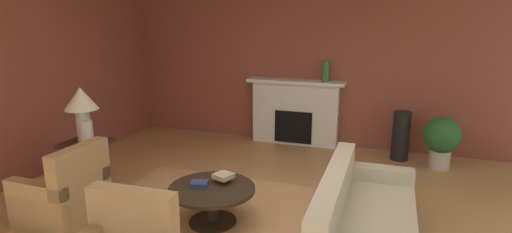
{
  "coord_description": "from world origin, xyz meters",
  "views": [
    {
      "loc": [
        1.4,
        -3.96,
        2.35
      ],
      "look_at": [
        -0.39,
        1.18,
        1.0
      ],
      "focal_mm": 28.28,
      "sensor_mm": 36.0,
      "label": 1
    }
  ],
  "objects_px": {
    "coffee_table": "(212,196)",
    "side_table": "(88,162)",
    "vase_on_side_table": "(87,133)",
    "vase_tall_corner": "(401,136)",
    "potted_plant": "(442,139)",
    "table_lamp": "(81,104)",
    "armchair_near_window": "(64,196)",
    "sofa": "(363,229)",
    "vase_mantel_right": "(326,72)",
    "fireplace": "(295,114)"
  },
  "relations": [
    {
      "from": "coffee_table",
      "to": "side_table",
      "type": "height_order",
      "value": "side_table"
    },
    {
      "from": "side_table",
      "to": "vase_on_side_table",
      "type": "bearing_deg",
      "value": -38.66
    },
    {
      "from": "vase_tall_corner",
      "to": "potted_plant",
      "type": "relative_size",
      "value": 1.0
    },
    {
      "from": "table_lamp",
      "to": "vase_tall_corner",
      "type": "bearing_deg",
      "value": 33.53
    },
    {
      "from": "coffee_table",
      "to": "potted_plant",
      "type": "xyz_separation_m",
      "value": [
        2.66,
        2.79,
        0.16
      ]
    },
    {
      "from": "armchair_near_window",
      "to": "sofa",
      "type": "bearing_deg",
      "value": 6.65
    },
    {
      "from": "armchair_near_window",
      "to": "coffee_table",
      "type": "xyz_separation_m",
      "value": [
        1.67,
        0.5,
        0.03
      ]
    },
    {
      "from": "armchair_near_window",
      "to": "coffee_table",
      "type": "bearing_deg",
      "value": 16.68
    },
    {
      "from": "vase_mantel_right",
      "to": "vase_on_side_table",
      "type": "bearing_deg",
      "value": -130.14
    },
    {
      "from": "coffee_table",
      "to": "vase_mantel_right",
      "type": "height_order",
      "value": "vase_mantel_right"
    },
    {
      "from": "coffee_table",
      "to": "side_table",
      "type": "bearing_deg",
      "value": 171.58
    },
    {
      "from": "armchair_near_window",
      "to": "table_lamp",
      "type": "xyz_separation_m",
      "value": [
        -0.36,
        0.8,
        0.92
      ]
    },
    {
      "from": "vase_tall_corner",
      "to": "side_table",
      "type": "bearing_deg",
      "value": -146.47
    },
    {
      "from": "coffee_table",
      "to": "vase_tall_corner",
      "type": "distance_m",
      "value": 3.65
    },
    {
      "from": "fireplace",
      "to": "sofa",
      "type": "height_order",
      "value": "fireplace"
    },
    {
      "from": "table_lamp",
      "to": "fireplace",
      "type": "bearing_deg",
      "value": 53.87
    },
    {
      "from": "vase_tall_corner",
      "to": "vase_mantel_right",
      "type": "bearing_deg",
      "value": 169.44
    },
    {
      "from": "vase_on_side_table",
      "to": "potted_plant",
      "type": "distance_m",
      "value": 5.25
    },
    {
      "from": "side_table",
      "to": "vase_mantel_right",
      "type": "height_order",
      "value": "vase_mantel_right"
    },
    {
      "from": "fireplace",
      "to": "vase_mantel_right",
      "type": "height_order",
      "value": "vase_mantel_right"
    },
    {
      "from": "coffee_table",
      "to": "vase_tall_corner",
      "type": "relative_size",
      "value": 1.2
    },
    {
      "from": "fireplace",
      "to": "vase_mantel_right",
      "type": "xyz_separation_m",
      "value": [
        0.55,
        -0.05,
        0.83
      ]
    },
    {
      "from": "coffee_table",
      "to": "fireplace",
      "type": "bearing_deg",
      "value": 87.1
    },
    {
      "from": "potted_plant",
      "to": "vase_on_side_table",
      "type": "bearing_deg",
      "value": -150.05
    },
    {
      "from": "sofa",
      "to": "vase_on_side_table",
      "type": "bearing_deg",
      "value": 175.42
    },
    {
      "from": "sofa",
      "to": "side_table",
      "type": "relative_size",
      "value": 3.01
    },
    {
      "from": "fireplace",
      "to": "side_table",
      "type": "bearing_deg",
      "value": -126.13
    },
    {
      "from": "armchair_near_window",
      "to": "side_table",
      "type": "relative_size",
      "value": 1.36
    },
    {
      "from": "side_table",
      "to": "vase_tall_corner",
      "type": "xyz_separation_m",
      "value": [
        4.09,
        2.71,
        0.02
      ]
    },
    {
      "from": "coffee_table",
      "to": "side_table",
      "type": "xyz_separation_m",
      "value": [
        -2.03,
        0.3,
        0.06
      ]
    },
    {
      "from": "fireplace",
      "to": "vase_on_side_table",
      "type": "height_order",
      "value": "fireplace"
    },
    {
      "from": "vase_on_side_table",
      "to": "table_lamp",
      "type": "bearing_deg",
      "value": 141.34
    },
    {
      "from": "sofa",
      "to": "coffee_table",
      "type": "bearing_deg",
      "value": 176.41
    },
    {
      "from": "sofa",
      "to": "vase_tall_corner",
      "type": "xyz_separation_m",
      "value": [
        0.35,
        3.12,
        0.12
      ]
    },
    {
      "from": "side_table",
      "to": "armchair_near_window",
      "type": "bearing_deg",
      "value": -66.02
    },
    {
      "from": "fireplace",
      "to": "vase_on_side_table",
      "type": "distance_m",
      "value": 3.75
    },
    {
      "from": "vase_mantel_right",
      "to": "table_lamp",
      "type": "bearing_deg",
      "value": -132.87
    },
    {
      "from": "coffee_table",
      "to": "vase_on_side_table",
      "type": "relative_size",
      "value": 2.99
    },
    {
      "from": "vase_on_side_table",
      "to": "vase_mantel_right",
      "type": "height_order",
      "value": "vase_mantel_right"
    },
    {
      "from": "side_table",
      "to": "vase_on_side_table",
      "type": "height_order",
      "value": "vase_on_side_table"
    },
    {
      "from": "side_table",
      "to": "fireplace",
      "type": "bearing_deg",
      "value": 53.87
    },
    {
      "from": "vase_on_side_table",
      "to": "coffee_table",
      "type": "bearing_deg",
      "value": -5.48
    },
    {
      "from": "table_lamp",
      "to": "potted_plant",
      "type": "relative_size",
      "value": 0.9
    },
    {
      "from": "vase_mantel_right",
      "to": "vase_tall_corner",
      "type": "bearing_deg",
      "value": -10.56
    },
    {
      "from": "vase_on_side_table",
      "to": "vase_tall_corner",
      "type": "distance_m",
      "value": 4.87
    },
    {
      "from": "sofa",
      "to": "coffee_table",
      "type": "relative_size",
      "value": 2.1
    },
    {
      "from": "vase_mantel_right",
      "to": "potted_plant",
      "type": "relative_size",
      "value": 0.44
    },
    {
      "from": "side_table",
      "to": "table_lamp",
      "type": "bearing_deg",
      "value": 176.42
    },
    {
      "from": "fireplace",
      "to": "side_table",
      "type": "relative_size",
      "value": 2.57
    },
    {
      "from": "vase_mantel_right",
      "to": "potted_plant",
      "type": "xyz_separation_m",
      "value": [
        1.94,
        -0.46,
        -0.91
      ]
    }
  ]
}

